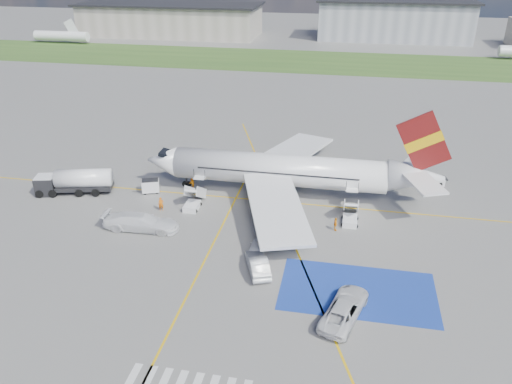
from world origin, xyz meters
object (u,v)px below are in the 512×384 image
(car_silver_a, at_px, (257,248))
(fuel_tanker, at_px, (75,183))
(airliner, at_px, (291,171))
(van_white_a, at_px, (345,306))
(belt_loader, at_px, (423,181))
(gpu_cart, at_px, (151,187))
(van_white_b, at_px, (141,219))
(car_silver_b, at_px, (258,264))

(car_silver_a, bearing_deg, fuel_tanker, -18.67)
(airliner, relative_size, van_white_a, 6.66)
(belt_loader, bearing_deg, gpu_cart, -173.26)
(airliner, xyz_separation_m, belt_loader, (16.65, 6.73, -2.96))
(van_white_a, distance_m, van_white_b, 24.69)
(car_silver_a, bearing_deg, van_white_b, -8.14)
(car_silver_a, bearing_deg, car_silver_b, 103.35)
(car_silver_a, distance_m, van_white_a, 12.03)
(fuel_tanker, bearing_deg, airliner, -4.62)
(fuel_tanker, relative_size, gpu_cart, 3.94)
(fuel_tanker, height_order, gpu_cart, fuel_tanker)
(gpu_cart, bearing_deg, fuel_tanker, 171.76)
(fuel_tanker, bearing_deg, car_silver_a, -34.27)
(airliner, height_order, car_silver_b, airliner)
(belt_loader, distance_m, car_silver_a, 27.38)
(airliner, xyz_separation_m, car_silver_b, (-0.99, -16.68, -2.57))
(belt_loader, relative_size, car_silver_a, 1.49)
(fuel_tanker, relative_size, van_white_a, 1.74)
(airliner, distance_m, car_silver_a, 14.03)
(airliner, height_order, van_white_b, airliner)
(fuel_tanker, xyz_separation_m, car_silver_b, (25.69, -12.31, -0.51))
(fuel_tanker, distance_m, car_silver_a, 26.75)
(fuel_tanker, distance_m, car_silver_b, 28.50)
(gpu_cart, bearing_deg, car_silver_a, -55.37)
(gpu_cart, relative_size, belt_loader, 0.40)
(car_silver_a, bearing_deg, belt_loader, -130.16)
(van_white_a, bearing_deg, airliner, -54.08)
(gpu_cart, height_order, van_white_a, van_white_a)
(airliner, height_order, van_white_a, airliner)
(belt_loader, bearing_deg, van_white_b, -158.62)
(van_white_b, bearing_deg, car_silver_a, -101.53)
(airliner, xyz_separation_m, gpu_cart, (-17.46, -2.44, -2.60))
(airliner, relative_size, van_white_b, 5.82)
(gpu_cart, height_order, belt_loader, gpu_cart)
(van_white_b, bearing_deg, airliner, -54.72)
(airliner, xyz_separation_m, van_white_a, (7.38, -21.66, -2.36))
(gpu_cart, relative_size, car_silver_a, 0.60)
(car_silver_b, distance_m, van_white_b, 15.05)
(belt_loader, height_order, car_silver_b, belt_loader)
(car_silver_b, distance_m, van_white_a, 9.74)
(van_white_a, height_order, van_white_b, van_white_b)
(gpu_cart, distance_m, van_white_b, 9.23)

